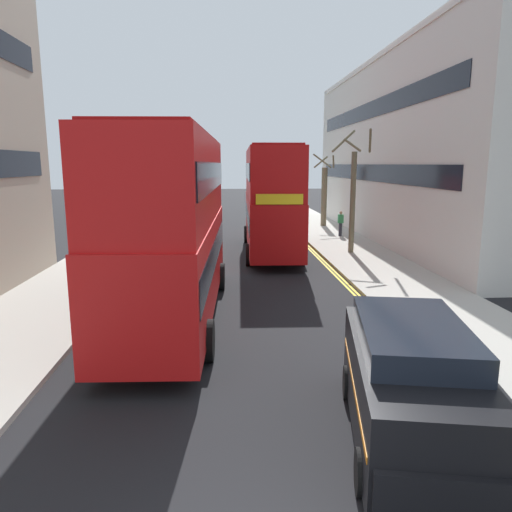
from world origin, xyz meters
name	(u,v)px	position (x,y,z in m)	size (l,w,h in m)	color
sidewalk_right	(383,271)	(6.50, 16.00, 0.07)	(4.00, 80.00, 0.14)	#ADA89E
sidewalk_left	(85,276)	(-6.50, 16.00, 0.07)	(4.00, 80.00, 0.14)	#ADA89E
kerb_line_outer	(348,285)	(4.40, 14.00, 0.00)	(0.10, 56.00, 0.01)	yellow
kerb_line_inner	(344,285)	(4.24, 14.00, 0.00)	(0.10, 56.00, 0.01)	yellow
double_decker_bus_away	(173,222)	(-2.07, 10.25, 3.03)	(3.10, 10.89, 5.64)	red
double_decker_bus_oncoming	(271,197)	(1.96, 21.19, 3.03)	(3.02, 10.87, 5.64)	#B20F0F
taxi_minivan	(412,386)	(2.61, 3.07, 1.07)	(2.73, 5.08, 2.12)	black
pedestrian_far	(341,223)	(6.98, 26.09, 0.99)	(0.34, 0.22, 1.62)	#2D2D38
street_tree_near	(324,194)	(6.98, 31.45, 2.52)	(1.82, 1.82, 5.37)	#6B6047
street_tree_mid	(353,194)	(6.17, 20.34, 3.20)	(2.15, 2.14, 6.39)	#6B6047
townhouse_terrace_right	(445,151)	(13.50, 25.80, 5.56)	(10.08, 28.00, 11.12)	silver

